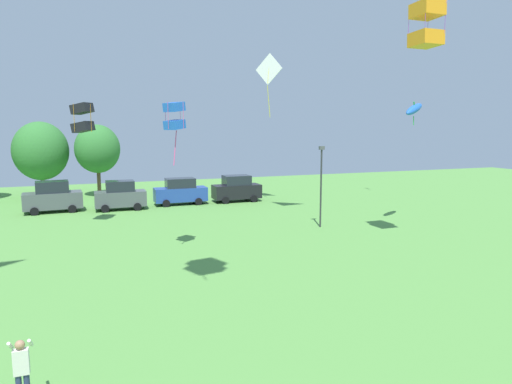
{
  "coord_description": "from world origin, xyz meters",
  "views": [
    {
      "loc": [
        -5.84,
        1.25,
        6.83
      ],
      "look_at": [
        -0.28,
        15.91,
        4.6
      ],
      "focal_mm": 32.0,
      "sensor_mm": 36.0,
      "label": 1
    }
  ],
  "objects_px": {
    "parked_car_rightmost_in_row": "(237,189)",
    "kite_flying_8": "(269,71)",
    "kite_flying_5": "(82,118)",
    "parked_car_leftmost": "(53,197)",
    "person_standing_near_foreground": "(22,368)",
    "kite_flying_0": "(427,25)",
    "treeline_tree_3": "(97,149)",
    "parked_car_third_from_left": "(180,192)",
    "light_post_0": "(321,181)",
    "kite_flying_6": "(414,109)",
    "treeline_tree_2": "(41,151)",
    "parked_car_second_from_left": "(120,196)",
    "kite_flying_2": "(174,116)"
  },
  "relations": [
    {
      "from": "parked_car_third_from_left",
      "to": "light_post_0",
      "type": "height_order",
      "value": "light_post_0"
    },
    {
      "from": "kite_flying_6",
      "to": "light_post_0",
      "type": "bearing_deg",
      "value": 167.33
    },
    {
      "from": "person_standing_near_foreground",
      "to": "kite_flying_0",
      "type": "distance_m",
      "value": 23.96
    },
    {
      "from": "light_post_0",
      "to": "treeline_tree_2",
      "type": "height_order",
      "value": "treeline_tree_2"
    },
    {
      "from": "kite_flying_8",
      "to": "parked_car_rightmost_in_row",
      "type": "distance_m",
      "value": 10.94
    },
    {
      "from": "person_standing_near_foreground",
      "to": "parked_car_second_from_left",
      "type": "relative_size",
      "value": 0.43
    },
    {
      "from": "parked_car_second_from_left",
      "to": "kite_flying_2",
      "type": "bearing_deg",
      "value": -82.79
    },
    {
      "from": "kite_flying_6",
      "to": "parked_car_second_from_left",
      "type": "relative_size",
      "value": 0.61
    },
    {
      "from": "light_post_0",
      "to": "parked_car_leftmost",
      "type": "bearing_deg",
      "value": 144.27
    },
    {
      "from": "kite_flying_2",
      "to": "kite_flying_0",
      "type": "bearing_deg",
      "value": -13.97
    },
    {
      "from": "kite_flying_2",
      "to": "parked_car_second_from_left",
      "type": "xyz_separation_m",
      "value": [
        -1.77,
        15.28,
        -6.21
      ]
    },
    {
      "from": "parked_car_rightmost_in_row",
      "to": "light_post_0",
      "type": "height_order",
      "value": "light_post_0"
    },
    {
      "from": "kite_flying_0",
      "to": "light_post_0",
      "type": "relative_size",
      "value": 0.42
    },
    {
      "from": "kite_flying_6",
      "to": "parked_car_second_from_left",
      "type": "height_order",
      "value": "kite_flying_6"
    },
    {
      "from": "kite_flying_5",
      "to": "treeline_tree_3",
      "type": "height_order",
      "value": "kite_flying_5"
    },
    {
      "from": "kite_flying_5",
      "to": "parked_car_leftmost",
      "type": "height_order",
      "value": "kite_flying_5"
    },
    {
      "from": "treeline_tree_2",
      "to": "treeline_tree_3",
      "type": "relative_size",
      "value": 1.04
    },
    {
      "from": "kite_flying_0",
      "to": "kite_flying_6",
      "type": "distance_m",
      "value": 7.79
    },
    {
      "from": "kite_flying_6",
      "to": "treeline_tree_3",
      "type": "bearing_deg",
      "value": 132.51
    },
    {
      "from": "parked_car_third_from_left",
      "to": "treeline_tree_2",
      "type": "distance_m",
      "value": 15.37
    },
    {
      "from": "kite_flying_0",
      "to": "kite_flying_2",
      "type": "bearing_deg",
      "value": 166.03
    },
    {
      "from": "parked_car_leftmost",
      "to": "person_standing_near_foreground",
      "type": "bearing_deg",
      "value": -92.56
    },
    {
      "from": "kite_flying_5",
      "to": "treeline_tree_2",
      "type": "xyz_separation_m",
      "value": [
        -3.93,
        16.4,
        -2.92
      ]
    },
    {
      "from": "person_standing_near_foreground",
      "to": "parked_car_rightmost_in_row",
      "type": "bearing_deg",
      "value": 84.67
    },
    {
      "from": "person_standing_near_foreground",
      "to": "parked_car_third_from_left",
      "type": "height_order",
      "value": "parked_car_third_from_left"
    },
    {
      "from": "parked_car_rightmost_in_row",
      "to": "kite_flying_8",
      "type": "bearing_deg",
      "value": -48.42
    },
    {
      "from": "kite_flying_0",
      "to": "parked_car_leftmost",
      "type": "xyz_separation_m",
      "value": [
        -20.03,
        19.36,
        -11.04
      ]
    },
    {
      "from": "kite_flying_2",
      "to": "kite_flying_5",
      "type": "height_order",
      "value": "kite_flying_5"
    },
    {
      "from": "parked_car_third_from_left",
      "to": "parked_car_leftmost",
      "type": "bearing_deg",
      "value": -179.64
    },
    {
      "from": "kite_flying_5",
      "to": "parked_car_leftmost",
      "type": "bearing_deg",
      "value": 109.67
    },
    {
      "from": "person_standing_near_foreground",
      "to": "parked_car_third_from_left",
      "type": "relative_size",
      "value": 0.38
    },
    {
      "from": "parked_car_second_from_left",
      "to": "kite_flying_8",
      "type": "bearing_deg",
      "value": -7.56
    },
    {
      "from": "kite_flying_0",
      "to": "parked_car_leftmost",
      "type": "height_order",
      "value": "kite_flying_0"
    },
    {
      "from": "kite_flying_2",
      "to": "parked_car_leftmost",
      "type": "height_order",
      "value": "kite_flying_2"
    },
    {
      "from": "kite_flying_0",
      "to": "parked_car_rightmost_in_row",
      "type": "height_order",
      "value": "kite_flying_0"
    },
    {
      "from": "kite_flying_8",
      "to": "parked_car_second_from_left",
      "type": "xyz_separation_m",
      "value": [
        -12.58,
        1.81,
        -10.44
      ]
    },
    {
      "from": "kite_flying_6",
      "to": "kite_flying_8",
      "type": "xyz_separation_m",
      "value": [
        -6.1,
        11.42,
        3.57
      ]
    },
    {
      "from": "parked_car_second_from_left",
      "to": "parked_car_rightmost_in_row",
      "type": "relative_size",
      "value": 0.94
    },
    {
      "from": "kite_flying_8",
      "to": "treeline_tree_2",
      "type": "xyz_separation_m",
      "value": [
        -19.16,
        11.88,
        -7.11
      ]
    },
    {
      "from": "parked_car_third_from_left",
      "to": "treeline_tree_2",
      "type": "bearing_deg",
      "value": 142.26
    },
    {
      "from": "person_standing_near_foreground",
      "to": "kite_flying_5",
      "type": "relative_size",
      "value": 0.89
    },
    {
      "from": "treeline_tree_2",
      "to": "kite_flying_2",
      "type": "bearing_deg",
      "value": -71.79
    },
    {
      "from": "parked_car_second_from_left",
      "to": "treeline_tree_3",
      "type": "relative_size",
      "value": 0.58
    },
    {
      "from": "kite_flying_2",
      "to": "parked_car_second_from_left",
      "type": "bearing_deg",
      "value": 96.59
    },
    {
      "from": "kite_flying_5",
      "to": "kite_flying_0",
      "type": "bearing_deg",
      "value": -34.94
    },
    {
      "from": "kite_flying_5",
      "to": "kite_flying_8",
      "type": "bearing_deg",
      "value": 16.51
    },
    {
      "from": "kite_flying_6",
      "to": "parked_car_rightmost_in_row",
      "type": "bearing_deg",
      "value": 120.79
    },
    {
      "from": "kite_flying_2",
      "to": "treeline_tree_2",
      "type": "relative_size",
      "value": 0.45
    },
    {
      "from": "person_standing_near_foreground",
      "to": "treeline_tree_2",
      "type": "height_order",
      "value": "treeline_tree_2"
    },
    {
      "from": "parked_car_rightmost_in_row",
      "to": "treeline_tree_2",
      "type": "bearing_deg",
      "value": 151.11
    }
  ]
}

